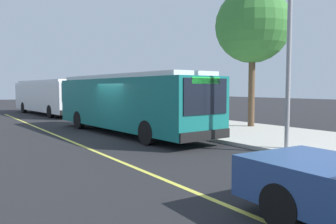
% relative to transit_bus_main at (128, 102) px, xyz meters
% --- Properties ---
extents(ground_plane, '(120.00, 120.00, 0.00)m').
position_rel_transit_bus_main_xyz_m(ground_plane, '(0.61, -1.01, -1.62)').
color(ground_plane, '#232326').
extents(sidewalk_curb, '(44.00, 6.40, 0.15)m').
position_rel_transit_bus_main_xyz_m(sidewalk_curb, '(0.61, 4.99, -1.54)').
color(sidewalk_curb, '#B7B2A8').
rests_on(sidewalk_curb, ground_plane).
extents(lane_stripe_center, '(36.00, 0.14, 0.01)m').
position_rel_transit_bus_main_xyz_m(lane_stripe_center, '(0.61, -3.21, -1.61)').
color(lane_stripe_center, '#E0D64C').
rests_on(lane_stripe_center, ground_plane).
extents(transit_bus_main, '(11.50, 3.30, 2.95)m').
position_rel_transit_bus_main_xyz_m(transit_bus_main, '(0.00, 0.00, 0.00)').
color(transit_bus_main, '#146B66').
rests_on(transit_bus_main, ground_plane).
extents(transit_bus_second, '(11.90, 3.50, 2.95)m').
position_rel_transit_bus_main_xyz_m(transit_bus_second, '(-14.99, -0.01, 0.00)').
color(transit_bus_second, white).
rests_on(transit_bus_second, ground_plane).
extents(bus_shelter, '(2.90, 1.60, 2.48)m').
position_rel_transit_bus_main_xyz_m(bus_shelter, '(-2.13, 4.74, 0.30)').
color(bus_shelter, '#333338').
rests_on(bus_shelter, sidewalk_curb).
extents(waiting_bench, '(1.60, 0.48, 0.95)m').
position_rel_transit_bus_main_xyz_m(waiting_bench, '(-2.22, 4.64, -0.98)').
color(waiting_bench, brown).
rests_on(waiting_bench, sidewalk_curb).
extents(route_sign_post, '(0.44, 0.08, 2.80)m').
position_rel_transit_bus_main_xyz_m(route_sign_post, '(1.07, 2.69, 0.34)').
color(route_sign_post, '#333338').
rests_on(route_sign_post, sidewalk_curb).
extents(pedestrian_commuter, '(0.24, 0.40, 1.69)m').
position_rel_transit_bus_main_xyz_m(pedestrian_commuter, '(-3.29, 3.93, -0.50)').
color(pedestrian_commuter, '#282D47').
rests_on(pedestrian_commuter, sidewalk_curb).
extents(street_tree_near_shelter, '(4.13, 4.13, 7.67)m').
position_rel_transit_bus_main_xyz_m(street_tree_near_shelter, '(2.01, 6.71, 4.11)').
color(street_tree_near_shelter, brown).
rests_on(street_tree_near_shelter, sidewalk_curb).
extents(utility_pole, '(0.16, 0.16, 6.40)m').
position_rel_transit_bus_main_xyz_m(utility_pole, '(7.64, 2.44, 1.73)').
color(utility_pole, gray).
rests_on(utility_pole, sidewalk_curb).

